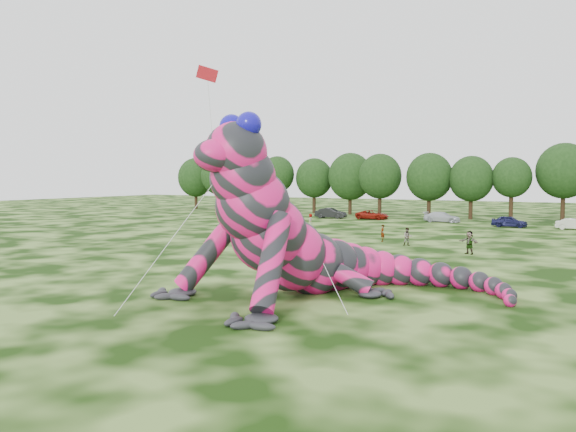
# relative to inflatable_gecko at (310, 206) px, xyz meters

# --- Properties ---
(ground) EXTENTS (240.00, 240.00, 0.00)m
(ground) POSITION_rel_inflatable_gecko_xyz_m (1.70, -1.14, -4.48)
(ground) COLOR #16330A
(ground) RESTS_ON ground
(inflatable_gecko) EXTENTS (20.81, 22.33, 8.95)m
(inflatable_gecko) POSITION_rel_inflatable_gecko_xyz_m (0.00, 0.00, 0.00)
(inflatable_gecko) COLOR #E8156F
(inflatable_gecko) RESTS_ON ground
(flying_kite) EXTENTS (3.05, 5.29, 14.19)m
(flying_kite) POSITION_rel_inflatable_gecko_xyz_m (-11.18, 6.41, 7.77)
(flying_kite) COLOR red
(flying_kite) RESTS_ON ground
(tree_0) EXTENTS (6.91, 6.22, 9.51)m
(tree_0) POSITION_rel_inflatable_gecko_xyz_m (-52.86, 58.09, 0.28)
(tree_0) COLOR black
(tree_0) RESTS_ON ground
(tree_1) EXTENTS (6.74, 6.07, 9.81)m
(tree_1) POSITION_rel_inflatable_gecko_xyz_m (-46.65, 56.91, 0.43)
(tree_1) COLOR black
(tree_1) RESTS_ON ground
(tree_2) EXTENTS (7.04, 6.34, 9.64)m
(tree_2) POSITION_rel_inflatable_gecko_xyz_m (-41.31, 57.62, 0.35)
(tree_2) COLOR black
(tree_2) RESTS_ON ground
(tree_3) EXTENTS (5.81, 5.23, 9.44)m
(tree_3) POSITION_rel_inflatable_gecko_xyz_m (-34.01, 55.93, 0.24)
(tree_3) COLOR black
(tree_3) RESTS_ON ground
(tree_4) EXTENTS (6.22, 5.60, 9.06)m
(tree_4) POSITION_rel_inflatable_gecko_xyz_m (-27.94, 57.57, 0.05)
(tree_4) COLOR black
(tree_4) RESTS_ON ground
(tree_5) EXTENTS (7.16, 6.44, 9.80)m
(tree_5) POSITION_rel_inflatable_gecko_xyz_m (-21.42, 57.30, 0.42)
(tree_5) COLOR black
(tree_5) RESTS_ON ground
(tree_6) EXTENTS (6.52, 5.86, 9.49)m
(tree_6) POSITION_rel_inflatable_gecko_xyz_m (-15.85, 55.54, 0.27)
(tree_6) COLOR black
(tree_6) RESTS_ON ground
(tree_7) EXTENTS (6.68, 6.01, 9.48)m
(tree_7) POSITION_rel_inflatable_gecko_xyz_m (-8.38, 55.66, 0.26)
(tree_7) COLOR black
(tree_7) RESTS_ON ground
(tree_8) EXTENTS (6.14, 5.53, 8.94)m
(tree_8) POSITION_rel_inflatable_gecko_xyz_m (-2.51, 55.85, -0.00)
(tree_8) COLOR black
(tree_8) RESTS_ON ground
(tree_9) EXTENTS (5.27, 4.74, 8.68)m
(tree_9) POSITION_rel_inflatable_gecko_xyz_m (2.77, 56.20, -0.14)
(tree_9) COLOR black
(tree_9) RESTS_ON ground
(tree_10) EXTENTS (7.09, 6.38, 10.50)m
(tree_10) POSITION_rel_inflatable_gecko_xyz_m (9.10, 57.44, 0.78)
(tree_10) COLOR black
(tree_10) RESTS_ON ground
(car_0) EXTENTS (3.81, 1.66, 1.28)m
(car_0) POSITION_rel_inflatable_gecko_xyz_m (-32.55, 46.32, -3.84)
(car_0) COLOR silver
(car_0) RESTS_ON ground
(car_1) EXTENTS (4.59, 1.82, 1.48)m
(car_1) POSITION_rel_inflatable_gecko_xyz_m (-20.53, 47.92, -3.73)
(car_1) COLOR black
(car_1) RESTS_ON ground
(car_2) EXTENTS (4.71, 2.34, 1.28)m
(car_2) POSITION_rel_inflatable_gecko_xyz_m (-14.55, 48.84, -3.83)
(car_2) COLOR maroon
(car_2) RESTS_ON ground
(car_3) EXTENTS (4.77, 2.08, 1.36)m
(car_3) POSITION_rel_inflatable_gecko_xyz_m (-4.78, 48.63, -3.79)
(car_3) COLOR silver
(car_3) RESTS_ON ground
(car_4) EXTENTS (4.10, 1.76, 1.38)m
(car_4) POSITION_rel_inflatable_gecko_xyz_m (4.03, 45.03, -3.79)
(car_4) COLOR #171844
(car_4) RESTS_ON ground
(car_5) EXTENTS (3.85, 1.37, 1.26)m
(car_5) POSITION_rel_inflatable_gecko_xyz_m (10.85, 45.11, -3.84)
(car_5) COLOR silver
(car_5) RESTS_ON ground
(spectator_5) EXTENTS (1.76, 1.19, 1.82)m
(spectator_5) POSITION_rel_inflatable_gecko_xyz_m (4.43, 18.79, -3.57)
(spectator_5) COLOR gray
(spectator_5) RESTS_ON ground
(spectator_1) EXTENTS (0.94, 0.86, 1.57)m
(spectator_1) POSITION_rel_inflatable_gecko_xyz_m (-1.32, 21.68, -3.69)
(spectator_1) COLOR gray
(spectator_1) RESTS_ON ground
(spectator_0) EXTENTS (0.59, 0.68, 1.57)m
(spectator_0) POSITION_rel_inflatable_gecko_xyz_m (-4.28, 23.60, -3.69)
(spectator_0) COLOR gray
(spectator_0) RESTS_ON ground
(spectator_4) EXTENTS (0.78, 0.90, 1.56)m
(spectator_4) POSITION_rel_inflatable_gecko_xyz_m (-17.00, 34.24, -3.70)
(spectator_4) COLOR gray
(spectator_4) RESTS_ON ground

